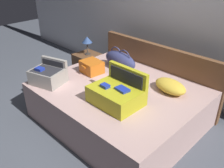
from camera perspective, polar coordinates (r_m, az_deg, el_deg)
The scene contains 11 objects.
ground_plane at distance 3.18m, azimuth -3.58°, elevation -11.38°, with size 12.00×12.00×0.00m, color #4C515B.
back_wall at distance 3.82m, azimuth 15.24°, elevation 16.35°, with size 8.00×0.10×2.60m, color silver.
bed at distance 3.26m, azimuth 1.51°, elevation -4.75°, with size 1.99×1.63×0.51m, color #BC9993.
headboard at distance 3.77m, azimuth 10.51°, elevation 2.67°, with size 2.03×0.08×0.86m, color brown.
hard_case_large at distance 2.76m, azimuth 1.07°, elevation -2.20°, with size 0.57×0.44×0.38m.
hard_case_medium at distance 3.30m, azimuth -14.72°, elevation 2.06°, with size 0.48×0.44×0.30m.
hard_case_small at distance 3.51m, azimuth -4.76°, elevation 4.01°, with size 0.31×0.29×0.17m.
duffel_bag at distance 3.61m, azimuth 1.89°, elevation 5.61°, with size 0.60×0.27×0.31m.
pillow_near_headboard at distance 3.09m, azimuth 13.47°, elevation -0.49°, with size 0.44×0.27×0.15m, color gold.
nightstand at distance 4.43m, azimuth -5.55°, elevation 4.18°, with size 0.44×0.40×0.45m, color brown.
table_lamp at distance 4.26m, azimuth -5.85°, elevation 10.09°, with size 0.18×0.18×0.32m.
Camera 1 is at (1.85, -1.60, 2.03)m, focal length 39.13 mm.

